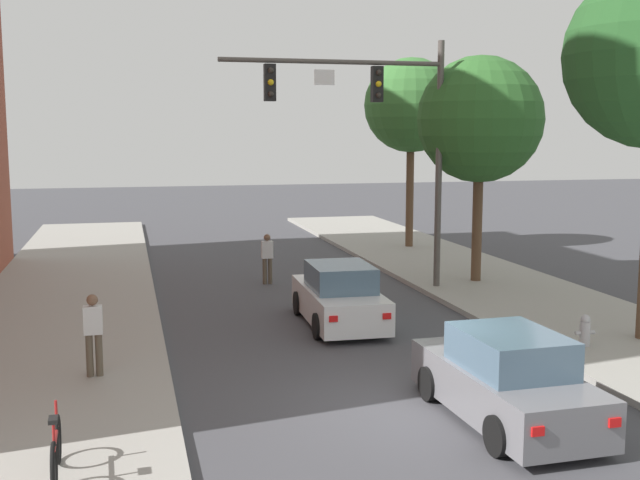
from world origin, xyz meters
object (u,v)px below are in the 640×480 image
Objects in this scene: car_lead_white at (339,297)px; car_following_grey at (506,381)px; pedestrian_crossing_road at (267,256)px; fire_hydrant at (585,330)px; traffic_signal_mast at (379,117)px; bicycle_leaning at (56,451)px; street_tree_second at (480,120)px; pedestrian_sidewalk_left_walker at (93,331)px; street_tree_third at (411,106)px.

car_lead_white is 7.31m from car_following_grey.
fire_hydrant is at bearing -60.33° from pedestrian_crossing_road.
traffic_signal_mast reaches higher than bicycle_leaning.
traffic_signal_mast is 5.85m from pedestrian_crossing_road.
traffic_signal_mast reaches higher than car_following_grey.
pedestrian_crossing_road is 2.28× the size of fire_hydrant.
bicycle_leaning is 17.76m from street_tree_second.
pedestrian_sidewalk_left_walker reaches higher than pedestrian_crossing_road.
bicycle_leaning is at bearing -134.52° from street_tree_second.
street_tree_third reaches higher than traffic_signal_mast.
street_tree_second reaches higher than car_following_grey.
traffic_signal_mast is at bearing 53.96° from bicycle_leaning.
pedestrian_sidewalk_left_walker is at bearing -147.12° from street_tree_second.
car_lead_white is (-2.20, -3.56, -4.63)m from traffic_signal_mast.
car_lead_white is at bearing -117.93° from street_tree_third.
car_lead_white is at bearing -82.10° from pedestrian_crossing_road.
bicycle_leaning is (-6.28, -8.09, -0.18)m from car_lead_white.
street_tree_second is (1.03, 7.88, 4.79)m from fire_hydrant.
street_tree_second is (3.52, 0.55, -0.05)m from traffic_signal_mast.
street_tree_third is (0.59, 7.79, 0.69)m from street_tree_second.
bicycle_leaning is at bearing -111.33° from pedestrian_crossing_road.
pedestrian_sidewalk_left_walker is at bearing -118.75° from pedestrian_crossing_road.
car_following_grey is 20.57m from street_tree_third.
street_tree_third reaches higher than car_lead_white.
fire_hydrant is 16.68m from street_tree_third.
street_tree_second is (11.64, 7.53, 4.24)m from pedestrian_sidewalk_left_walker.
car_following_grey is at bearing -137.01° from fire_hydrant.
street_tree_second reaches higher than pedestrian_sidewalk_left_walker.
pedestrian_crossing_road is at bearing 68.67° from bicycle_leaning.
traffic_signal_mast reaches higher than street_tree_second.
fire_hydrant is (10.96, 4.32, -0.03)m from bicycle_leaning.
car_lead_white is at bearing -144.29° from street_tree_second.
bicycle_leaning is 11.78m from fire_hydrant.
pedestrian_sidewalk_left_walker reaches higher than fire_hydrant.
fire_hydrant is at bearing -71.27° from traffic_signal_mast.
car_following_grey is 7.28m from bicycle_leaning.
bicycle_leaning is 24.24m from street_tree_third.
traffic_signal_mast is 1.75× the size of car_following_grey.
street_tree_second is at bearing 67.26° from car_following_grey.
pedestrian_sidewalk_left_walker reaches higher than bicycle_leaning.
pedestrian_crossing_road is at bearing 97.90° from car_lead_white.
street_tree_third is at bearing 57.80° from bicycle_leaning.
car_lead_white reaches higher than fire_hydrant.
street_tree_third is at bearing 62.07° from car_lead_white.
car_lead_white is 10.24m from bicycle_leaning.
fire_hydrant is at bearing 21.49° from bicycle_leaning.
pedestrian_crossing_road is at bearing 119.67° from fire_hydrant.
traffic_signal_mast is at bearing -116.23° from street_tree_third.
car_following_grey is at bearing -105.62° from street_tree_third.
street_tree_second is at bearing 32.88° from pedestrian_sidewalk_left_walker.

